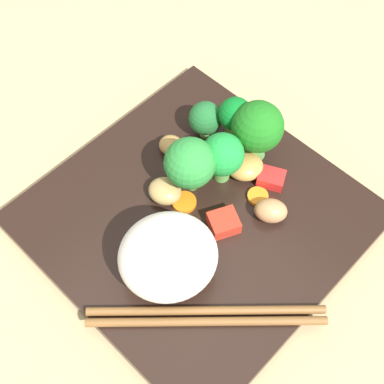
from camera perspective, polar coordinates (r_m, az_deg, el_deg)
The scene contains 20 objects.
ground_plane at distance 55.65cm, azimuth 0.47°, elevation -3.58°, with size 110.00×110.00×2.00cm, color tan.
square_plate at distance 54.13cm, azimuth 0.48°, elevation -2.71°, with size 28.52×28.52×1.48cm, color black.
rice_mound at distance 47.75cm, azimuth -2.53°, elevation -6.77°, with size 8.84×8.26×6.65cm, color white.
broccoli_floret_0 at distance 51.47cm, azimuth -0.22°, elevation 3.02°, with size 5.03×5.03×6.93cm.
broccoli_floret_1 at distance 52.71cm, azimuth 3.21°, elevation 3.83°, with size 4.30×4.30×6.21cm.
broccoli_floret_2 at distance 54.48cm, azimuth 6.89°, elevation 6.69°, with size 5.27×5.27×7.21cm.
broccoli_floret_3 at distance 57.17cm, azimuth 1.43°, elevation 7.70°, with size 3.57×3.57×4.37cm.
broccoli_floret_4 at distance 56.07cm, azimuth 4.53°, elevation 7.88°, with size 3.47×3.47×5.83cm.
carrot_slice_0 at distance 54.68cm, azimuth 6.92°, elevation -0.44°, with size 2.11×2.11×0.40cm, color orange.
carrot_slice_1 at distance 56.77cm, azimuth 1.53°, elevation 3.43°, with size 2.71×2.71×0.41cm, color orange.
carrot_slice_2 at distance 56.28cm, azimuth -1.33°, elevation 2.81°, with size 2.72×2.72×0.50cm, color orange.
carrot_slice_3 at distance 53.91cm, azimuth -0.80°, elevation -1.06°, with size 2.44×2.44×0.45cm, color orange.
pepper_chunk_0 at distance 52.25cm, azimuth 3.35°, elevation -3.24°, with size 2.75×2.52×1.48cm, color red.
pepper_chunk_1 at distance 56.87cm, azimuth 3.55°, elevation 4.35°, with size 2.89×2.78×1.45cm, color red.
pepper_chunk_2 at distance 55.49cm, azimuth 8.31°, elevation 1.43°, with size 2.66×2.07×1.27cm, color red.
chicken_piece_0 at distance 56.95cm, azimuth -2.18°, elevation 4.91°, with size 2.63×2.36×1.87cm, color #B48544.
chicken_piece_1 at distance 52.91cm, azimuth 8.27°, elevation -1.96°, with size 3.21×2.46×2.26cm, color tan.
chicken_piece_2 at distance 55.67cm, azimuth 5.21°, elevation 3.01°, with size 3.78×3.51×2.08cm, color #BE8E44.
chicken_piece_3 at distance 53.69cm, azimuth -2.85°, elevation 0.09°, with size 3.38×3.01×2.06cm, color tan.
chopstick_pair at distance 48.82cm, azimuth 1.50°, elevation -12.88°, with size 16.17×16.18×0.77cm.
Camera 1 is at (18.12, -19.10, 48.03)cm, focal length 50.82 mm.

